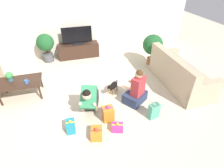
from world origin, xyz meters
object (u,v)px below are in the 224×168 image
sofa_right (179,75)px  tv (77,37)px  tabletop_plant (9,76)px  dog (113,86)px  gift_box_d (108,114)px  mug (26,82)px  potted_plant_back_left (46,45)px  gift_bag_a (154,111)px  gift_box_c (71,126)px  person_sitting (136,91)px  coffee_table (20,83)px  person_kneeling (90,98)px  potted_plant_corner_right (153,46)px  gift_box_a (117,127)px  gift_box_b (97,133)px  tv_console (79,50)px

sofa_right → tv: size_ratio=1.94×
tabletop_plant → dog: bearing=-14.9°
gift_box_d → mug: 2.07m
potted_plant_back_left → gift_bag_a: potted_plant_back_left is taller
gift_box_c → person_sitting: bearing=16.7°
gift_bag_a → gift_box_d: bearing=167.7°
coffee_table → mug: bearing=-33.8°
person_kneeling → dog: bearing=52.6°
potted_plant_corner_right → mug: size_ratio=8.02×
gift_box_a → gift_box_d: 0.35m
dog → gift_box_b: dog is taller
gift_bag_a → mug: size_ratio=3.14×
person_kneeling → gift_box_b: size_ratio=2.48×
coffee_table → dog: bearing=-13.6°
coffee_table → mug: mug is taller
person_sitting → gift_box_b: bearing=-0.7°
coffee_table → tabletop_plant: size_ratio=4.46×
gift_box_b → sofa_right: bearing=24.1°
person_kneeling → dog: 0.79m
potted_plant_back_left → dog: 2.81m
coffee_table → gift_box_c: bearing=-54.1°
gift_box_d → gift_bag_a: 0.96m
potted_plant_back_left → dog: bearing=-55.7°
mug → person_kneeling: bearing=-32.3°
tv → person_sitting: (0.97, -2.81, -0.42)m
gift_box_b → tv_console: bearing=88.0°
potted_plant_back_left → potted_plant_corner_right: bearing=-19.0°
gift_box_c → gift_bag_a: bearing=-4.3°
person_kneeling → gift_box_c: person_kneeling is taller
tv_console → dog: 2.42m
coffee_table → gift_box_d: (1.82, -1.36, -0.21)m
sofa_right → dog: sofa_right is taller
gift_box_c → gift_box_d: bearing=5.6°
gift_box_b → mug: (-1.31, 1.60, 0.38)m
sofa_right → gift_box_a: (-2.03, -1.06, -0.24)m
tv → mug: tv is taller
dog → gift_box_c: bearing=-97.4°
tv → potted_plant_corner_right: (2.18, -1.16, -0.10)m
mug → potted_plant_corner_right: bearing=12.5°
gift_box_c → mug: size_ratio=2.22×
sofa_right → person_kneeling: sofa_right is taller
coffee_table → person_kneeling: size_ratio=1.23×
coffee_table → dog: size_ratio=2.63×
dog → gift_box_c: 1.45m
potted_plant_back_left → tv_console: bearing=2.8°
dog → tabletop_plant: size_ratio=1.69×
potted_plant_back_left → person_kneeling: size_ratio=1.14×
person_sitting → coffee_table: bearing=-55.6°
potted_plant_corner_right → gift_box_c: bearing=-142.6°
person_sitting → tabletop_plant: person_sitting is taller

